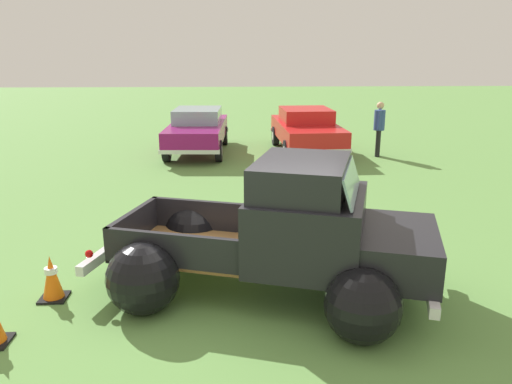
% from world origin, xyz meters
% --- Properties ---
extents(ground_plane, '(80.00, 80.00, 0.00)m').
position_xyz_m(ground_plane, '(0.00, 0.00, 0.00)').
color(ground_plane, '#609347').
extents(vintage_pickup_truck, '(4.98, 3.73, 1.96)m').
position_xyz_m(vintage_pickup_truck, '(0.37, -0.11, 0.76)').
color(vintage_pickup_truck, black).
rests_on(vintage_pickup_truck, ground).
extents(show_car_0, '(1.97, 4.47, 1.43)m').
position_xyz_m(show_car_0, '(-1.54, 9.92, 0.78)').
color(show_car_0, black).
rests_on(show_car_0, ground).
extents(show_car_1, '(2.07, 4.40, 1.43)m').
position_xyz_m(show_car_1, '(2.04, 9.81, 0.78)').
color(show_car_1, black).
rests_on(show_car_1, ground).
extents(spectator_0, '(0.42, 0.53, 1.73)m').
position_xyz_m(spectator_0, '(4.24, 9.03, 0.99)').
color(spectator_0, black).
rests_on(spectator_0, ground).
extents(lane_cone_1, '(0.36, 0.36, 0.63)m').
position_xyz_m(lane_cone_1, '(-2.86, -0.15, 0.31)').
color(lane_cone_1, black).
rests_on(lane_cone_1, ground).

